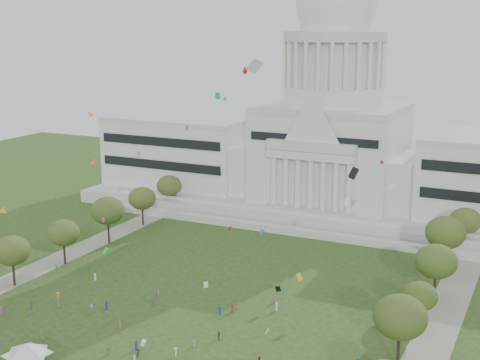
{
  "coord_description": "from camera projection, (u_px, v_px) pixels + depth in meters",
  "views": [
    {
      "loc": [
        65.62,
        -91.69,
        58.94
      ],
      "look_at": [
        0.0,
        45.0,
        24.0
      ],
      "focal_mm": 50.0,
      "sensor_mm": 36.0,
      "label": 1
    }
  ],
  "objects": [
    {
      "name": "row_tree_l_5",
      "position": [
        142.0,
        198.0,
        201.01
      ],
      "size": [
        8.33,
        8.33,
        11.85
      ],
      "color": "black",
      "rests_on": "ground"
    },
    {
      "name": "row_tree_r_3",
      "position": [
        420.0,
        296.0,
        131.43
      ],
      "size": [
        7.01,
        7.01,
        9.98
      ],
      "color": "black",
      "rests_on": "ground"
    },
    {
      "name": "row_tree_l_6",
      "position": [
        169.0,
        186.0,
        217.66
      ],
      "size": [
        8.19,
        8.19,
        11.64
      ],
      "color": "black",
      "rests_on": "ground"
    },
    {
      "name": "row_tree_l_2",
      "position": [
        12.0,
        251.0,
        153.74
      ],
      "size": [
        8.42,
        8.42,
        11.97
      ],
      "color": "black",
      "rests_on": "ground"
    },
    {
      "name": "person_3",
      "position": [
        175.0,
        352.0,
        121.71
      ],
      "size": [
        1.17,
        1.42,
        1.95
      ],
      "primitive_type": "imported",
      "rotation": [
        0.0,
        0.0,
        5.2
      ],
      "color": "silver",
      "rests_on": "ground"
    },
    {
      "name": "row_tree_r_5",
      "position": [
        446.0,
        233.0,
        162.54
      ],
      "size": [
        9.82,
        9.82,
        13.96
      ],
      "color": "black",
      "rests_on": "ground"
    },
    {
      "name": "capitol",
      "position": [
        332.0,
        142.0,
        216.23
      ],
      "size": [
        160.0,
        64.5,
        91.3
      ],
      "color": "#B8B6AC",
      "rests_on": "ground"
    },
    {
      "name": "person_10",
      "position": [
        219.0,
        335.0,
        128.6
      ],
      "size": [
        0.58,
        1.01,
        1.69
      ],
      "primitive_type": "imported",
      "rotation": [
        0.0,
        0.0,
        1.61
      ],
      "color": "#4C4C51",
      "rests_on": "ground"
    },
    {
      "name": "ground",
      "position": [
        133.0,
        358.0,
        121.45
      ],
      "size": [
        400.0,
        400.0,
        0.0
      ],
      "primitive_type": "plane",
      "color": "#2B4119",
      "rests_on": "ground"
    },
    {
      "name": "row_tree_l_4",
      "position": [
        108.0,
        211.0,
        183.98
      ],
      "size": [
        9.29,
        9.29,
        13.21
      ],
      "color": "black",
      "rests_on": "ground"
    },
    {
      "name": "person_8",
      "position": [
        92.0,
        306.0,
        142.24
      ],
      "size": [
        0.88,
        0.62,
        1.67
      ],
      "primitive_type": "imported",
      "rotation": [
        0.0,
        0.0,
        3.29
      ],
      "color": "silver",
      "rests_on": "ground"
    },
    {
      "name": "event_tent",
      "position": [
        27.0,
        348.0,
        116.97
      ],
      "size": [
        10.31,
        10.31,
        4.99
      ],
      "color": "#4C4C4C",
      "rests_on": "ground"
    },
    {
      "name": "distant_crowd",
      "position": [
        121.0,
        310.0,
        140.03
      ],
      "size": [
        64.27,
        38.39,
        1.92
      ],
      "color": "#994C8C",
      "rests_on": "ground"
    },
    {
      "name": "path_right",
      "position": [
        432.0,
        342.0,
        127.56
      ],
      "size": [
        8.0,
        160.0,
        0.04
      ],
      "primitive_type": "cube",
      "color": "gray",
      "rests_on": "ground"
    },
    {
      "name": "row_tree_r_6",
      "position": [
        466.0,
        221.0,
        177.58
      ],
      "size": [
        8.42,
        8.42,
        11.97
      ],
      "color": "black",
      "rests_on": "ground"
    },
    {
      "name": "row_tree_l_3",
      "position": [
        63.0,
        233.0,
        168.0
      ],
      "size": [
        8.12,
        8.12,
        11.55
      ],
      "color": "black",
      "rests_on": "ground"
    },
    {
      "name": "person_4",
      "position": [
        194.0,
        343.0,
        125.82
      ],
      "size": [
        0.87,
        1.06,
        1.58
      ],
      "primitive_type": "imported",
      "rotation": [
        0.0,
        0.0,
        5.18
      ],
      "color": "silver",
      "rests_on": "ground"
    },
    {
      "name": "row_tree_r_2",
      "position": [
        400.0,
        317.0,
        115.97
      ],
      "size": [
        9.55,
        9.55,
        13.58
      ],
      "color": "black",
      "rests_on": "ground"
    },
    {
      "name": "row_tree_r_4",
      "position": [
        436.0,
        262.0,
        144.45
      ],
      "size": [
        9.19,
        9.19,
        13.06
      ],
      "color": "black",
      "rests_on": "ground"
    },
    {
      "name": "path_left",
      "position": [
        43.0,
        266.0,
        168.04
      ],
      "size": [
        8.0,
        160.0,
        0.04
      ],
      "primitive_type": "cube",
      "color": "gray",
      "rests_on": "ground"
    },
    {
      "name": "kite_swarm",
      "position": [
        137.0,
        189.0,
        120.96
      ],
      "size": [
        87.48,
        102.77,
        61.27
      ],
      "color": "red",
      "rests_on": "ground"
    },
    {
      "name": "person_5",
      "position": [
        138.0,
        353.0,
        121.96
      ],
      "size": [
        1.09,
        1.59,
        1.6
      ],
      "primitive_type": "imported",
      "rotation": [
        0.0,
        0.0,
        1.95
      ],
      "color": "#4C4C51",
      "rests_on": "ground"
    }
  ]
}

